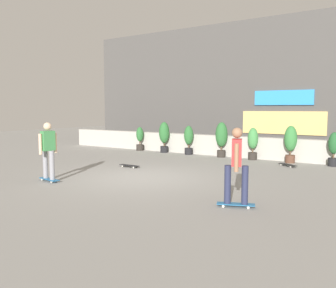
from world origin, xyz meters
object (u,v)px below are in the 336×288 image
object	(u,v)px
potted_plant_3	(221,137)
skateboard_near_camera	(288,165)
potted_plant_6	(334,148)
potted_plant_0	(140,138)
skater_mid_plaza	(48,149)
potted_plant_4	(253,142)
potted_plant_1	(164,135)
potted_plant_2	(189,138)
potted_plant_5	(291,141)
skateboard_aside	(129,166)
skater_by_wall_right	(237,163)

from	to	relation	value
potted_plant_3	skateboard_near_camera	bearing A→B (deg)	-16.92
potted_plant_3	potted_plant_6	xyz separation A→B (m)	(4.44, 0.00, -0.20)
potted_plant_0	skater_mid_plaza	size ratio (longest dim) A/B	0.69
potted_plant_4	skater_mid_plaza	world-z (taller)	skater_mid_plaza
potted_plant_1	potted_plant_4	bearing A→B (deg)	0.00
skater_mid_plaza	potted_plant_4	bearing A→B (deg)	66.21
potted_plant_4	skateboard_near_camera	world-z (taller)	potted_plant_4
potted_plant_2	potted_plant_4	distance (m)	3.03
potted_plant_5	skater_mid_plaza	bearing A→B (deg)	-122.72
skater_mid_plaza	skateboard_aside	world-z (taller)	skater_mid_plaza
skater_mid_plaza	skater_by_wall_right	bearing A→B (deg)	4.44
potted_plant_0	skater_by_wall_right	xyz separation A→B (m)	(8.10, -7.04, 0.33)
skater_by_wall_right	skater_mid_plaza	xyz separation A→B (m)	(-5.56, -0.43, 0.00)
skater_mid_plaza	skateboard_aside	bearing A→B (deg)	84.24
potted_plant_4	skater_by_wall_right	distance (m)	7.40
potted_plant_5	skater_mid_plaza	size ratio (longest dim) A/B	0.85
potted_plant_5	skater_by_wall_right	xyz separation A→B (m)	(0.76, -7.04, 0.12)
skateboard_aside	potted_plant_3	bearing A→B (deg)	69.79
potted_plant_1	skater_mid_plaza	bearing A→B (deg)	-81.78
potted_plant_0	skateboard_aside	xyz separation A→B (m)	(2.87, -4.26, -0.55)
potted_plant_0	skater_mid_plaza	distance (m)	7.90
potted_plant_0	potted_plant_2	distance (m)	2.81
skateboard_near_camera	skateboard_aside	size ratio (longest dim) A/B	0.96
skateboard_aside	skater_mid_plaza	bearing A→B (deg)	-95.76
potted_plant_0	skateboard_aside	world-z (taller)	potted_plant_0
potted_plant_2	potted_plant_6	size ratio (longest dim) A/B	1.06
skater_by_wall_right	skateboard_aside	xyz separation A→B (m)	(-5.24, 2.78, -0.88)
potted_plant_2	skateboard_near_camera	distance (m)	4.84
potted_plant_6	skateboard_near_camera	bearing A→B (deg)	-145.65
potted_plant_5	skater_by_wall_right	distance (m)	7.08
potted_plant_1	potted_plant_2	world-z (taller)	potted_plant_1
potted_plant_0	potted_plant_1	size ratio (longest dim) A/B	0.81
potted_plant_6	skater_mid_plaza	distance (m)	9.80
skater_mid_plaza	potted_plant_3	bearing A→B (deg)	75.79
potted_plant_3	potted_plant_5	distance (m)	2.91
potted_plant_6	skater_mid_plaza	world-z (taller)	skater_mid_plaza
potted_plant_1	potted_plant_0	bearing A→B (deg)	180.00
potted_plant_3	skater_by_wall_right	distance (m)	7.94
potted_plant_1	potted_plant_4	world-z (taller)	potted_plant_1
potted_plant_4	skater_mid_plaza	xyz separation A→B (m)	(-3.29, -7.47, 0.21)
potted_plant_3	potted_plant_5	bearing A→B (deg)	0.00
potted_plant_3	potted_plant_6	size ratio (longest dim) A/B	1.21
skater_by_wall_right	potted_plant_0	bearing A→B (deg)	139.01
potted_plant_0	potted_plant_3	bearing A→B (deg)	0.00
potted_plant_6	potted_plant_2	bearing A→B (deg)	180.00
potted_plant_1	skater_by_wall_right	size ratio (longest dim) A/B	0.86
potted_plant_5	skater_mid_plaza	xyz separation A→B (m)	(-4.80, -7.47, 0.12)
potted_plant_4	skater_mid_plaza	bearing A→B (deg)	-113.79
potted_plant_4	potted_plant_0	bearing A→B (deg)	180.00
potted_plant_3	potted_plant_5	world-z (taller)	potted_plant_3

